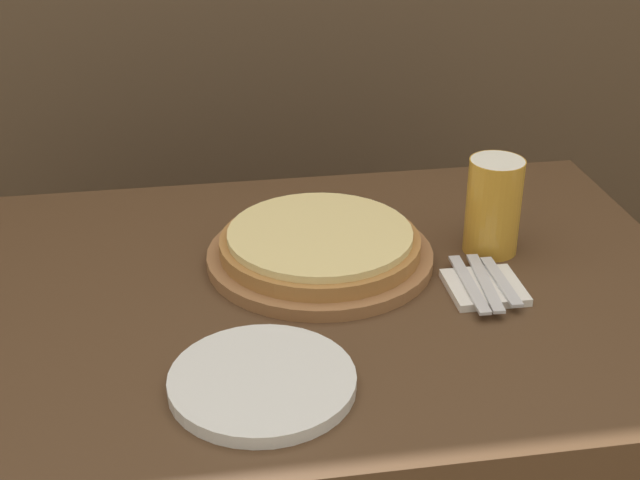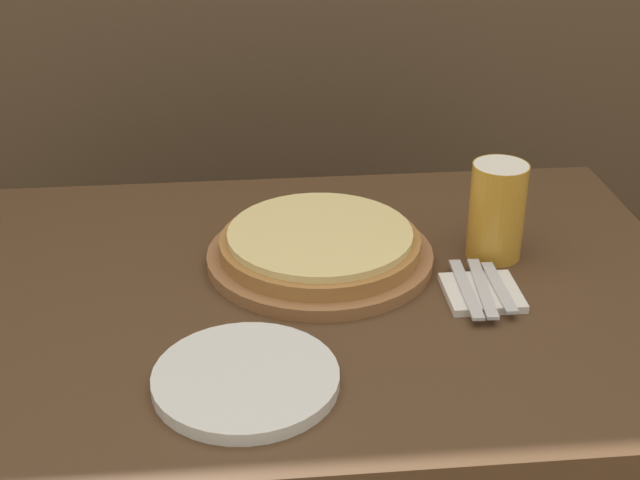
% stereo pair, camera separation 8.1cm
% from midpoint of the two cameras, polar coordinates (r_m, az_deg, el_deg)
% --- Properties ---
extents(dining_table, '(1.20, 0.83, 0.76)m').
position_cam_midpoint_polar(dining_table, '(1.58, -2.17, -15.04)').
color(dining_table, '#4C331E').
rests_on(dining_table, ground_plane).
extents(pizza_on_board, '(0.36, 0.36, 0.06)m').
position_cam_midpoint_polar(pizza_on_board, '(1.41, -1.64, -0.54)').
color(pizza_on_board, '#99663D').
rests_on(pizza_on_board, dining_table).
extents(beer_glass, '(0.09, 0.09, 0.16)m').
position_cam_midpoint_polar(beer_glass, '(1.44, 9.49, 2.38)').
color(beer_glass, gold).
rests_on(beer_glass, dining_table).
extents(dinner_plate, '(0.24, 0.24, 0.02)m').
position_cam_midpoint_polar(dinner_plate, '(1.14, -5.76, -9.04)').
color(dinner_plate, white).
rests_on(dinner_plate, dining_table).
extents(napkin_stack, '(0.11, 0.11, 0.01)m').
position_cam_midpoint_polar(napkin_stack, '(1.35, 8.81, -3.04)').
color(napkin_stack, white).
rests_on(napkin_stack, dining_table).
extents(fork, '(0.02, 0.17, 0.00)m').
position_cam_midpoint_polar(fork, '(1.34, 7.82, -2.82)').
color(fork, silver).
rests_on(fork, napkin_stack).
extents(dinner_knife, '(0.03, 0.17, 0.00)m').
position_cam_midpoint_polar(dinner_knife, '(1.35, 8.84, -2.73)').
color(dinner_knife, silver).
rests_on(dinner_knife, napkin_stack).
extents(spoon, '(0.02, 0.14, 0.00)m').
position_cam_midpoint_polar(spoon, '(1.36, 9.85, -2.64)').
color(spoon, silver).
rests_on(spoon, napkin_stack).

